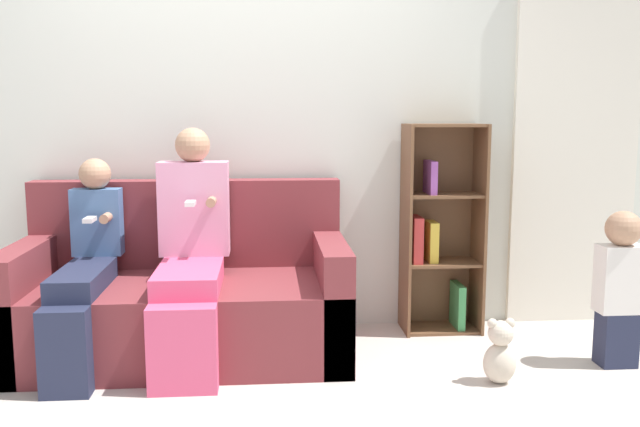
{
  "coord_description": "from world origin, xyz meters",
  "views": [
    {
      "loc": [
        0.17,
        -3.15,
        1.32
      ],
      "look_at": [
        0.47,
        0.6,
        0.77
      ],
      "focal_mm": 38.0,
      "sensor_mm": 36.0,
      "label": 1
    }
  ],
  "objects_px": {
    "child_seated": "(85,265)",
    "teddy_bear": "(500,353)",
    "bookshelf": "(439,232)",
    "adult_seated": "(191,245)",
    "couch": "(183,301)",
    "toddler_standing": "(620,285)"
  },
  "relations": [
    {
      "from": "toddler_standing",
      "to": "teddy_bear",
      "type": "relative_size",
      "value": 2.5
    },
    {
      "from": "adult_seated",
      "to": "toddler_standing",
      "type": "bearing_deg",
      "value": -7.22
    },
    {
      "from": "child_seated",
      "to": "bookshelf",
      "type": "height_order",
      "value": "bookshelf"
    },
    {
      "from": "child_seated",
      "to": "toddler_standing",
      "type": "relative_size",
      "value": 1.3
    },
    {
      "from": "child_seated",
      "to": "bookshelf",
      "type": "relative_size",
      "value": 0.85
    },
    {
      "from": "couch",
      "to": "toddler_standing",
      "type": "height_order",
      "value": "couch"
    },
    {
      "from": "bookshelf",
      "to": "adult_seated",
      "type": "bearing_deg",
      "value": -164.08
    },
    {
      "from": "couch",
      "to": "adult_seated",
      "type": "bearing_deg",
      "value": -57.15
    },
    {
      "from": "toddler_standing",
      "to": "adult_seated",
      "type": "bearing_deg",
      "value": 172.78
    },
    {
      "from": "toddler_standing",
      "to": "couch",
      "type": "bearing_deg",
      "value": 170.71
    },
    {
      "from": "toddler_standing",
      "to": "teddy_bear",
      "type": "distance_m",
      "value": 0.78
    },
    {
      "from": "adult_seated",
      "to": "teddy_bear",
      "type": "relative_size",
      "value": 3.77
    },
    {
      "from": "couch",
      "to": "teddy_bear",
      "type": "relative_size",
      "value": 5.42
    },
    {
      "from": "couch",
      "to": "adult_seated",
      "type": "relative_size",
      "value": 1.44
    },
    {
      "from": "adult_seated",
      "to": "toddler_standing",
      "type": "xyz_separation_m",
      "value": [
        2.26,
        -0.29,
        -0.19
      ]
    },
    {
      "from": "child_seated",
      "to": "toddler_standing",
      "type": "bearing_deg",
      "value": -4.84
    },
    {
      "from": "couch",
      "to": "child_seated",
      "type": "relative_size",
      "value": 1.67
    },
    {
      "from": "couch",
      "to": "child_seated",
      "type": "bearing_deg",
      "value": -163.88
    },
    {
      "from": "child_seated",
      "to": "bookshelf",
      "type": "xyz_separation_m",
      "value": [
        2.01,
        0.47,
        0.07
      ]
    },
    {
      "from": "child_seated",
      "to": "teddy_bear",
      "type": "distance_m",
      "value": 2.18
    },
    {
      "from": "adult_seated",
      "to": "teddy_bear",
      "type": "height_order",
      "value": "adult_seated"
    },
    {
      "from": "couch",
      "to": "adult_seated",
      "type": "distance_m",
      "value": 0.35
    }
  ]
}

